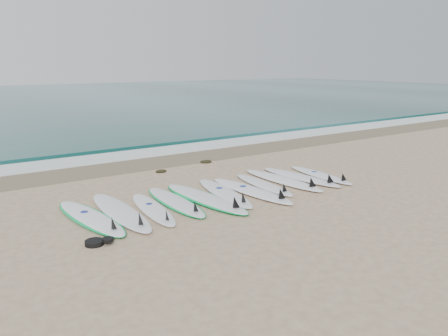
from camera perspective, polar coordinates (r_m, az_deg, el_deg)
ground at (r=10.24m, az=0.08°, el=-3.54°), size 120.00×120.00×0.00m
ocean at (r=41.06m, az=-26.78°, el=7.90°), size 120.00×55.00×0.03m
wet_sand_band at (r=13.70m, az=-9.66°, el=0.68°), size 120.00×1.80×0.01m
foam_band at (r=14.96m, az=-11.92°, el=1.71°), size 120.00×1.40×0.04m
wave_crest at (r=16.32m, az=-13.96°, el=2.68°), size 120.00×1.00×0.10m
surfboard_0 at (r=9.01m, az=-16.99°, el=-6.21°), size 0.96×2.76×0.34m
surfboard_1 at (r=9.15m, az=-13.29°, el=-5.58°), size 0.64×2.92×0.37m
surfboard_2 at (r=9.22m, az=-9.19°, el=-5.33°), size 0.79×2.44×0.31m
surfboard_3 at (r=9.65m, az=-6.31°, el=-4.39°), size 0.70×2.58×0.32m
surfboard_4 at (r=9.81m, az=-2.37°, el=-3.98°), size 0.94×2.95×0.37m
surfboard_5 at (r=10.20m, az=0.17°, el=-3.27°), size 0.96×2.70×0.34m
surfboard_6 at (r=10.38m, az=3.76°, el=-2.98°), size 0.75×2.81×0.36m
surfboard_7 at (r=10.94m, az=5.33°, el=-2.19°), size 0.68×2.38×0.30m
surfboard_8 at (r=11.40m, az=7.86°, el=-1.57°), size 0.70×2.80×0.36m
surfboard_9 at (r=11.79m, az=10.15°, el=-1.17°), size 0.79×2.68×0.34m
surfboard_10 at (r=12.13m, az=12.62°, el=-0.90°), size 0.66×2.40×0.30m
seaweed_near at (r=12.49m, az=-8.21°, el=-0.39°), size 0.33×0.26×0.06m
seaweed_far at (r=13.56m, az=-2.37°, el=0.86°), size 0.38×0.30×0.07m
leash_coil at (r=7.81m, az=-16.21°, el=-9.26°), size 0.46×0.36×0.11m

